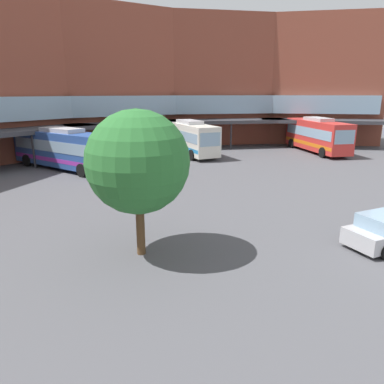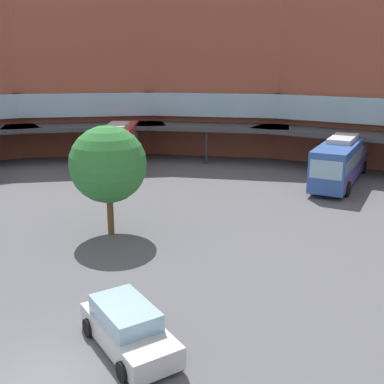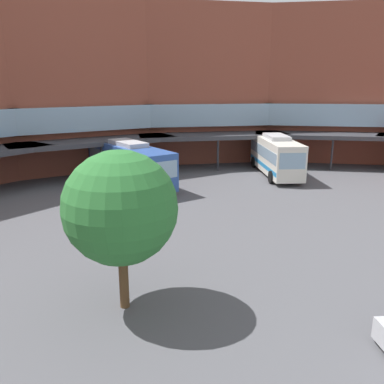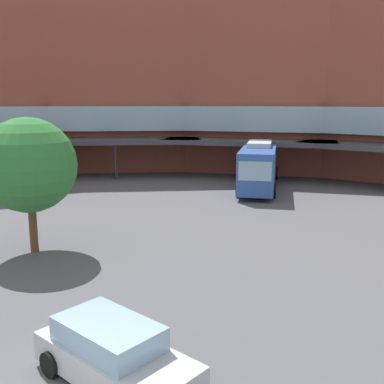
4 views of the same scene
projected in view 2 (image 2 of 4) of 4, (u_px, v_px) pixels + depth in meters
name	position (u px, v px, depth m)	size (l,w,h in m)	color
ground_plane	(44.00, 379.00, 14.51)	(126.27, 126.27, 0.00)	#515156
station_building	(256.00, 84.00, 36.27)	(82.75, 39.00, 16.06)	brown
bus_0	(119.00, 146.00, 41.92)	(5.80, 10.34, 3.99)	red
bus_1	(341.00, 159.00, 37.22)	(3.77, 11.77, 3.66)	#2D519E
parked_car	(128.00, 328.00, 15.94)	(4.61, 4.07, 1.53)	#B7B7BC
plaza_tree	(108.00, 165.00, 25.52)	(4.20, 4.20, 6.09)	brown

